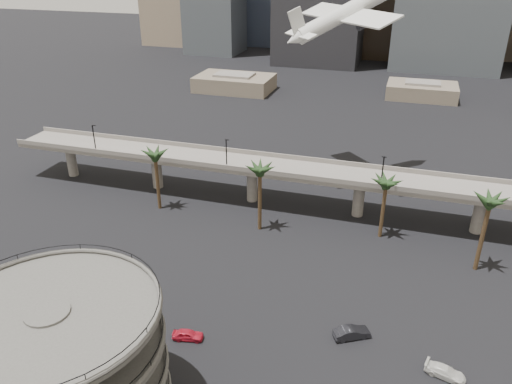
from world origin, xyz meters
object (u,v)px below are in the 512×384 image
(parking_ramp, at_px, (58,361))
(airborne_jet, at_px, (350,11))
(car_c, at_px, (445,372))
(overpass, at_px, (305,175))
(car_b, at_px, (352,333))
(car_a, at_px, (188,335))

(parking_ramp, xyz_separation_m, airborne_jet, (17.28, 76.14, 26.73))
(car_c, bearing_deg, overpass, 48.87)
(parking_ramp, distance_m, car_b, 37.33)
(overpass, distance_m, car_c, 47.60)
(parking_ramp, bearing_deg, car_b, 40.50)
(car_a, height_order, car_b, car_b)
(car_b, relative_size, car_c, 1.04)
(airborne_jet, distance_m, car_c, 70.20)
(airborne_jet, relative_size, car_c, 4.91)
(overpass, height_order, car_c, overpass)
(parking_ramp, xyz_separation_m, overpass, (13.00, 59.00, -2.50))
(parking_ramp, bearing_deg, car_a, 69.12)
(car_b, bearing_deg, parking_ramp, 101.00)
(overpass, relative_size, car_a, 30.82)
(airborne_jet, bearing_deg, parking_ramp, -146.43)
(airborne_jet, bearing_deg, car_a, -144.05)
(airborne_jet, height_order, car_b, airborne_jet)
(car_a, bearing_deg, car_c, -95.97)
(car_a, xyz_separation_m, car_b, (21.20, 6.90, 0.12))
(overpass, height_order, car_a, overpass)
(parking_ramp, distance_m, car_c, 45.23)
(overpass, height_order, car_b, overpass)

